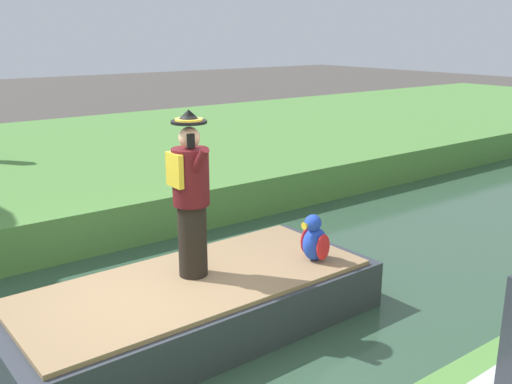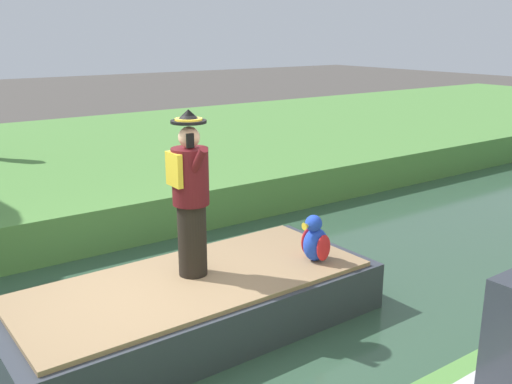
% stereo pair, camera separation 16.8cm
% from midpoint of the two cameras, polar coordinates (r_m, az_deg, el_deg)
% --- Properties ---
extents(ground_plane, '(80.00, 80.00, 0.00)m').
position_cam_midpoint_polar(ground_plane, '(6.59, -10.14, -15.12)').
color(ground_plane, '#4C4742').
extents(canal_water, '(5.54, 48.00, 0.10)m').
position_cam_midpoint_polar(canal_water, '(6.56, -10.16, -14.74)').
color(canal_water, '#33513D').
rests_on(canal_water, ground).
extents(boat, '(1.88, 4.23, 0.61)m').
position_cam_midpoint_polar(boat, '(6.58, -6.80, -11.04)').
color(boat, '#333842').
rests_on(boat, canal_water).
extents(person_pirate, '(0.61, 0.42, 1.85)m').
position_cam_midpoint_polar(person_pirate, '(6.25, -7.23, -0.33)').
color(person_pirate, black).
rests_on(person_pirate, boat).
extents(parrot_plush, '(0.36, 0.35, 0.57)m').
position_cam_midpoint_polar(parrot_plush, '(6.86, 5.11, -4.80)').
color(parrot_plush, blue).
rests_on(parrot_plush, boat).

